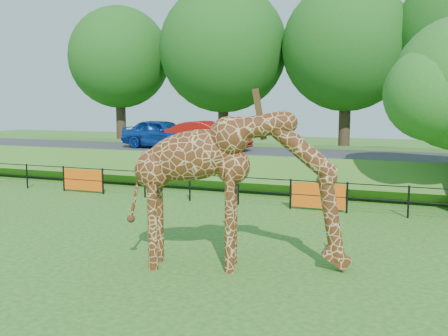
% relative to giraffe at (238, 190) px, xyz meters
% --- Properties ---
extents(ground, '(90.00, 90.00, 0.00)m').
position_rel_giraffe_xyz_m(ground, '(-2.37, -1.24, -1.84)').
color(ground, '#226018').
rests_on(ground, ground).
extents(giraffe, '(5.22, 2.23, 3.68)m').
position_rel_giraffe_xyz_m(giraffe, '(0.00, 0.00, 0.00)').
color(giraffe, '#542811').
rests_on(giraffe, ground).
extents(perimeter_fence, '(28.07, 0.10, 1.10)m').
position_rel_giraffe_xyz_m(perimeter_fence, '(-2.37, 6.76, -1.29)').
color(perimeter_fence, black).
rests_on(perimeter_fence, ground).
extents(embankment, '(40.00, 9.00, 1.30)m').
position_rel_giraffe_xyz_m(embankment, '(-2.37, 14.26, -1.19)').
color(embankment, '#226018').
rests_on(embankment, ground).
extents(road, '(40.00, 5.00, 0.12)m').
position_rel_giraffe_xyz_m(road, '(-2.37, 12.76, -0.48)').
color(road, '#313134').
rests_on(road, embankment).
extents(car_blue, '(4.70, 2.44, 1.53)m').
position_rel_giraffe_xyz_m(car_blue, '(-8.66, 12.62, 0.35)').
color(car_blue, '#1541AE').
rests_on(car_blue, road).
extents(car_red, '(4.49, 1.84, 1.45)m').
position_rel_giraffe_xyz_m(car_red, '(-6.01, 12.39, 0.31)').
color(car_red, red).
rests_on(car_red, road).
extents(visitor, '(0.62, 0.53, 1.45)m').
position_rel_giraffe_xyz_m(visitor, '(0.59, 8.22, -1.11)').
color(visitor, black).
rests_on(visitor, ground).
extents(bg_tree_line, '(37.30, 8.80, 11.82)m').
position_rel_giraffe_xyz_m(bg_tree_line, '(-0.48, 20.76, 5.35)').
color(bg_tree_line, '#332716').
rests_on(bg_tree_line, ground).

